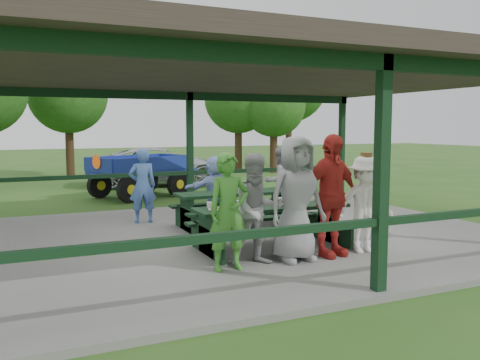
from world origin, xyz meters
name	(u,v)px	position (x,y,z in m)	size (l,w,h in m)	color
ground	(252,239)	(0.00, 0.00, 0.00)	(90.00, 90.00, 0.00)	#2A581B
concrete_slab	(252,236)	(0.00, 0.00, 0.05)	(10.00, 8.00, 0.10)	slate
pavilion_structure	(252,77)	(0.00, 0.00, 3.17)	(10.60, 8.60, 3.24)	black
picnic_table_near	(272,221)	(-0.19, -1.20, 0.58)	(2.75, 1.39, 0.75)	black
picnic_table_far	(235,205)	(-0.01, 0.80, 0.57)	(2.51, 1.39, 0.75)	black
table_setting	(271,203)	(-0.19, -1.16, 0.88)	(2.33, 0.45, 0.10)	white
contestant_green	(229,212)	(-1.40, -2.14, 0.97)	(0.63, 0.42, 1.74)	#418F2E
contestant_grey_left	(257,210)	(-0.89, -2.05, 0.96)	(0.83, 0.65, 1.71)	#9A9A9C
contestant_grey_mid	(296,199)	(-0.23, -2.08, 1.09)	(0.97, 0.63, 1.98)	gray
contestant_red	(331,196)	(0.42, -2.06, 1.10)	(1.17, 0.49, 2.00)	#B52A23
contestant_white_fedora	(365,204)	(1.09, -2.10, 0.92)	(1.15, 0.79, 1.69)	silver
spectator_lblue	(214,189)	(-0.19, 1.56, 0.84)	(1.37, 0.44, 1.48)	#94B1E4
spectator_blue	(142,186)	(-1.68, 2.08, 0.92)	(0.60, 0.39, 1.64)	#456BB4
spectator_grey	(280,182)	(1.46, 1.55, 0.93)	(0.80, 0.62, 1.65)	gray
pickup_truck	(161,166)	(0.84, 9.82, 0.72)	(2.38, 5.16, 1.44)	silver
farm_trailer	(139,175)	(-0.66, 6.87, 0.69)	(3.94, 2.67, 1.40)	navy
tree_left	(68,95)	(-1.95, 14.53, 3.60)	(3.41, 3.41, 5.33)	#302213
tree_mid	(238,100)	(5.97, 14.09, 3.54)	(3.35, 3.35, 5.23)	#302213
tree_right	(274,106)	(7.31, 12.90, 3.21)	(3.04, 3.04, 4.75)	#302213
tree_far_right	(289,84)	(10.32, 16.73, 4.61)	(4.36, 4.36, 6.81)	#302213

